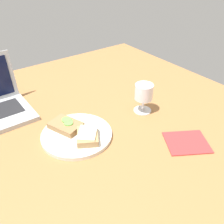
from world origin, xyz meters
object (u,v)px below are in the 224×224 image
object	(u,v)px
napkin	(187,142)
plate	(77,135)
sandwich_with_cheese	(88,136)
wine_glass	(144,93)
sandwich_with_cucumber	(66,125)

from	to	relation	value
napkin	plate	bearing A→B (deg)	138.31
plate	sandwich_with_cheese	size ratio (longest dim) A/B	2.15
wine_glass	napkin	distance (cm)	25.91
sandwich_with_cheese	wine_glass	distance (cm)	29.80
wine_glass	sandwich_with_cheese	bearing A→B (deg)	-173.08
plate	napkin	distance (cm)	39.28
plate	wine_glass	world-z (taller)	wine_glass
sandwich_with_cheese	sandwich_with_cucumber	bearing A→B (deg)	106.46
plate	sandwich_with_cheese	bearing A→B (deg)	-73.18
wine_glass	sandwich_with_cucumber	bearing A→B (deg)	168.06
wine_glass	napkin	world-z (taller)	wine_glass
wine_glass	plate	bearing A→B (deg)	176.97
plate	sandwich_with_cucumber	world-z (taller)	sandwich_with_cucumber
sandwich_with_cucumber	wine_glass	bearing A→B (deg)	-11.94
sandwich_with_cheese	wine_glass	size ratio (longest dim) A/B	0.97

